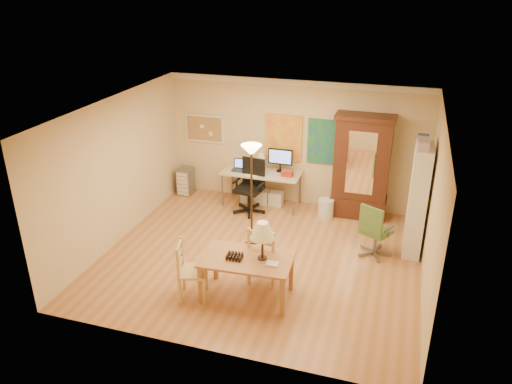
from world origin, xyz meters
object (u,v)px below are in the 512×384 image
(computer_desk, at_px, (263,184))
(bookshelf, at_px, (417,200))
(office_chair_green, at_px, (374,242))
(office_chair_black, at_px, (250,198))
(dining_table, at_px, (252,251))
(armoire, at_px, (361,173))

(computer_desk, xyz_separation_m, bookshelf, (3.14, -1.09, 0.54))
(office_chair_green, bearing_deg, office_chair_black, 158.68)
(dining_table, xyz_separation_m, computer_desk, (-0.80, 3.31, -0.36))
(dining_table, bearing_deg, computer_desk, 103.66)
(computer_desk, distance_m, office_chair_green, 2.91)
(computer_desk, height_order, armoire, armoire)
(armoire, xyz_separation_m, bookshelf, (1.10, -1.17, 0.07))
(computer_desk, xyz_separation_m, office_chair_green, (2.50, -1.48, -0.19))
(office_chair_black, xyz_separation_m, bookshelf, (3.31, -0.66, 0.70))
(armoire, bearing_deg, office_chair_green, -73.56)
(dining_table, distance_m, computer_desk, 3.43)
(office_chair_black, bearing_deg, dining_table, -71.31)
(computer_desk, bearing_deg, bookshelf, -19.15)
(dining_table, bearing_deg, bookshelf, 43.53)
(office_chair_black, bearing_deg, office_chair_green, -21.32)
(office_chair_black, xyz_separation_m, office_chair_green, (2.67, -1.04, -0.03))
(office_chair_black, bearing_deg, bookshelf, -11.20)
(office_chair_black, bearing_deg, computer_desk, 68.91)
(dining_table, height_order, computer_desk, dining_table)
(computer_desk, height_order, bookshelf, bookshelf)
(office_chair_green, relative_size, bookshelf, 0.50)
(office_chair_green, bearing_deg, computer_desk, 149.41)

